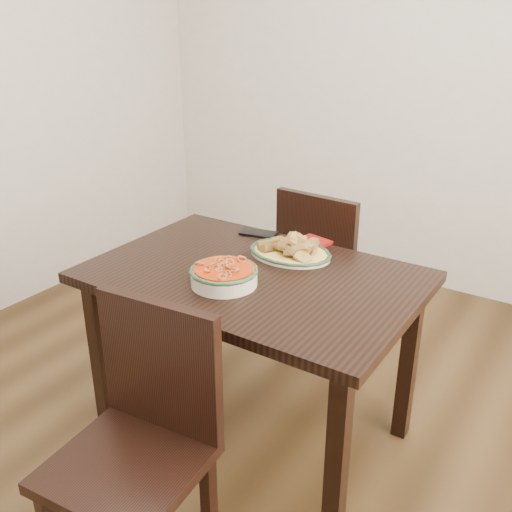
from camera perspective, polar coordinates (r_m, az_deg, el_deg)
The scene contains 9 objects.
floor at distance 2.68m, azimuth -1.52°, elevation -15.09°, with size 3.50×3.50×0.00m, color #362411.
wall_back at distance 3.69m, azimuth 14.60°, elevation 16.94°, with size 3.50×0.10×2.60m, color beige.
dining_table at distance 2.20m, azimuth -0.29°, elevation -3.89°, with size 1.23×0.82×0.75m.
chair_far at distance 2.85m, azimuth 6.91°, elevation -0.98°, with size 0.44×0.44×0.89m.
chair_near at distance 1.83m, azimuth -11.29°, elevation -16.78°, with size 0.46×0.46×0.89m.
fish_plate at distance 2.30m, azimuth 3.46°, elevation 1.09°, with size 0.34×0.26×0.11m.
noodle_bowl at distance 2.05m, azimuth -3.22°, elevation -1.73°, with size 0.25×0.25×0.08m.
smartphone at distance 2.53m, azimuth 0.26°, elevation 2.29°, with size 0.16×0.08×0.01m, color black.
napkin at distance 2.44m, azimuth 5.73°, elevation 1.42°, with size 0.13×0.11×0.01m, color maroon.
Camera 1 is at (1.21, -1.72, 1.66)m, focal length 40.00 mm.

